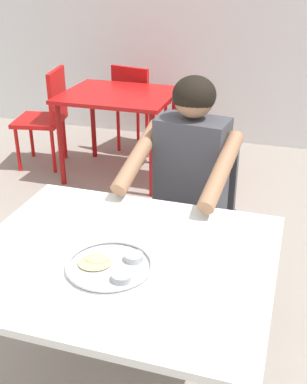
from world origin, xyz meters
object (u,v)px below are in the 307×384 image
at_px(table_background_red, 119,104).
at_px(chair_red_right, 194,128).
at_px(chair_red_far, 138,101).
at_px(chair_red_left, 48,112).
at_px(diner_foreground, 185,182).
at_px(table_foreground, 122,270).
at_px(chair_foreground, 197,204).
at_px(thali_tray, 110,265).

distance_m(table_background_red, chair_red_right, 0.66).
bearing_deg(chair_red_far, chair_red_left, -138.32).
xyz_separation_m(chair_red_right, chair_red_far, (-0.69, 0.62, -0.00)).
height_order(diner_foreground, chair_red_left, diner_foreground).
bearing_deg(diner_foreground, table_foreground, -96.37).
xyz_separation_m(table_background_red, chair_red_right, (0.64, -0.03, -0.13)).
xyz_separation_m(table_foreground, table_background_red, (-0.86, 2.20, -0.02)).
height_order(table_background_red, chair_red_right, chair_red_right).
xyz_separation_m(table_foreground, chair_foreground, (0.10, 0.89, -0.15)).
bearing_deg(diner_foreground, chair_red_left, 136.15).
relative_size(chair_foreground, chair_red_right, 1.04).
bearing_deg(thali_tray, table_background_red, 110.39).
bearing_deg(chair_foreground, table_background_red, 126.13).
bearing_deg(thali_tray, diner_foreground, 83.82).
distance_m(table_foreground, chair_foreground, 0.91).
height_order(thali_tray, chair_red_right, chair_red_right).
bearing_deg(chair_red_left, thali_tray, -56.50).
height_order(diner_foreground, chair_red_right, diner_foreground).
xyz_separation_m(diner_foreground, table_background_red, (-0.93, 1.52, -0.10)).
bearing_deg(diner_foreground, table_background_red, 121.45).
relative_size(table_foreground, table_background_red, 1.25).
distance_m(chair_red_left, chair_red_far, 0.85).
height_order(table_background_red, chair_red_far, chair_red_far).
relative_size(thali_tray, chair_red_left, 0.36).
distance_m(chair_red_left, chair_red_right, 1.32).
distance_m(diner_foreground, chair_red_left, 2.24).
bearing_deg(chair_red_right, diner_foreground, -79.14).
distance_m(table_foreground, chair_red_left, 2.70).
bearing_deg(diner_foreground, chair_foreground, 84.45).
bearing_deg(chair_red_far, diner_foreground, -65.29).
relative_size(chair_foreground, table_background_red, 0.98).
xyz_separation_m(table_background_red, chair_red_left, (-0.68, 0.02, -0.14)).
height_order(chair_foreground, chair_red_right, chair_foreground).
relative_size(diner_foreground, chair_red_far, 1.47).
distance_m(table_background_red, chair_red_left, 0.69).
height_order(thali_tray, chair_foreground, chair_foreground).
relative_size(thali_tray, table_background_red, 0.35).
bearing_deg(chair_foreground, chair_red_far, 117.66).
xyz_separation_m(diner_foreground, chair_red_far, (-0.97, 2.11, -0.24)).
distance_m(table_foreground, chair_red_right, 2.18).
relative_size(table_foreground, chair_foreground, 1.28).
distance_m(diner_foreground, table_background_red, 1.79).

